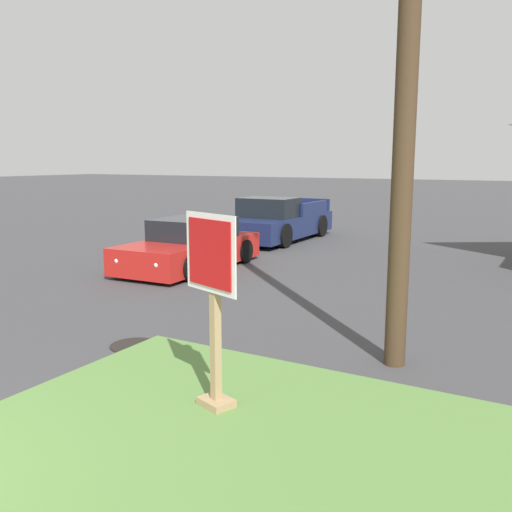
# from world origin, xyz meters

# --- Properties ---
(grass_corner_patch) EXTENTS (5.39, 5.96, 0.08)m
(grass_corner_patch) POSITION_xyz_m (2.38, 1.82, 0.04)
(grass_corner_patch) COLOR #567F3D
(grass_corner_patch) RESTS_ON ground
(stop_sign) EXTENTS (0.78, 0.38, 2.08)m
(stop_sign) POSITION_xyz_m (1.81, 3.21, 1.12)
(stop_sign) COLOR #A3845B
(stop_sign) RESTS_ON grass_corner_patch
(manhole_cover) EXTENTS (0.70, 0.70, 0.02)m
(manhole_cover) POSITION_xyz_m (-0.45, 4.44, 0.01)
(manhole_cover) COLOR black
(manhole_cover) RESTS_ON ground
(parked_sedan_red) EXTENTS (2.09, 4.24, 1.25)m
(parked_sedan_red) POSITION_xyz_m (-3.34, 9.73, 0.54)
(parked_sedan_red) COLOR red
(parked_sedan_red) RESTS_ON ground
(pickup_truck_navy) EXTENTS (2.26, 5.07, 1.48)m
(pickup_truck_navy) POSITION_xyz_m (-3.76, 15.23, 0.62)
(pickup_truck_navy) COLOR #19234C
(pickup_truck_navy) RESTS_ON ground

